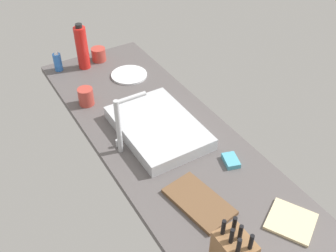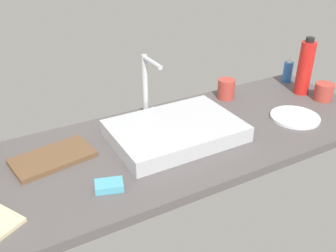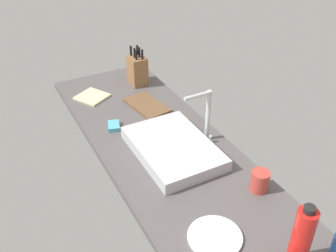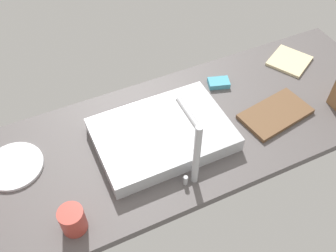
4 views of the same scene
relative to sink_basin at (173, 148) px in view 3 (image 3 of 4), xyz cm
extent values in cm
cube|color=#514C4C|center=(-5.78, -1.19, -4.85)|extent=(192.72, 63.41, 3.50)
cube|color=#B7BABF|center=(0.00, 0.00, 0.00)|extent=(49.81, 34.57, 6.20)
cylinder|color=#B7BABF|center=(-2.51, 21.16, 11.09)|extent=(2.40, 2.40, 28.37)
cylinder|color=#B7BABF|center=(-2.51, 14.24, 24.27)|extent=(2.00, 13.85, 2.00)
cylinder|color=#B7BABF|center=(0.99, 21.16, -1.10)|extent=(1.60, 1.60, 4.00)
cube|color=brown|center=(-76.43, 15.54, 6.06)|extent=(12.77, 10.02, 18.33)
cylinder|color=black|center=(-80.76, 13.59, 18.37)|extent=(1.41, 1.41, 6.29)
cylinder|color=black|center=(-79.93, 17.66, 18.37)|extent=(1.41, 1.41, 6.29)
cylinder|color=black|center=(-76.45, 14.21, 18.37)|extent=(1.41, 1.41, 6.29)
cylinder|color=black|center=(-76.07, 17.29, 18.37)|extent=(1.41, 1.41, 6.29)
cylinder|color=black|center=(-73.05, 13.88, 18.37)|extent=(1.41, 1.41, 6.29)
cylinder|color=black|center=(-72.21, 17.52, 18.37)|extent=(1.41, 1.41, 6.29)
cube|color=brown|center=(-46.36, 7.79, -2.20)|extent=(30.35, 20.09, 1.80)
cylinder|color=red|center=(76.50, 7.47, 9.81)|extent=(7.13, 7.13, 25.83)
cylinder|color=black|center=(76.50, 7.47, 23.83)|extent=(3.92, 3.92, 2.20)
cylinder|color=white|center=(53.67, -11.16, -2.50)|extent=(21.05, 21.05, 1.20)
cube|color=beige|center=(-72.18, -17.13, -2.50)|extent=(22.83, 22.54, 1.20)
cylinder|color=#B23D33|center=(40.12, 20.73, 1.64)|extent=(8.11, 8.11, 9.48)
cube|color=#4CA3BC|center=(-34.69, -17.50, -1.90)|extent=(10.38, 8.40, 2.40)
camera|label=1|loc=(-126.58, 70.42, 119.97)|focal=41.69mm
camera|label=2|loc=(-64.85, -110.58, 73.07)|focal=40.15mm
camera|label=3|loc=(132.44, -73.16, 113.79)|focal=41.35mm
camera|label=4|loc=(36.14, 82.01, 108.48)|focal=40.05mm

